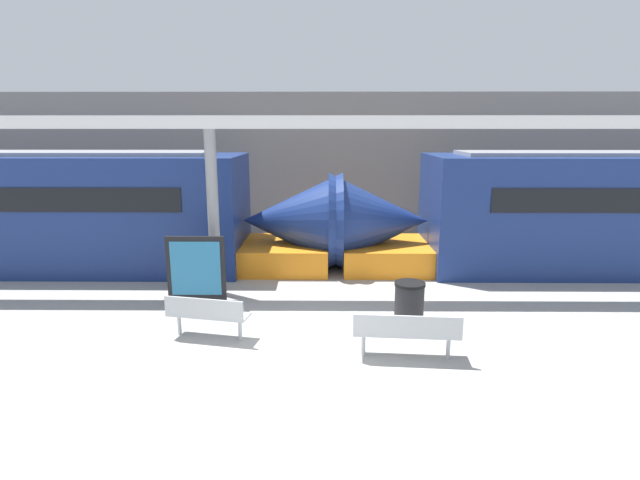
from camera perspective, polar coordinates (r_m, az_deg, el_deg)
The scene contains 8 objects.
ground_plane at distance 8.28m, azimuth -2.12°, elevation -14.80°, with size 60.00×60.00×0.00m, color #9E9B96.
station_wall at distance 17.64m, azimuth -0.64°, elevation 8.45°, with size 56.00×0.20×5.00m, color gray.
bench_near at distance 8.57m, azimuth 9.87°, elevation -10.20°, with size 1.81×0.58×0.83m.
bench_far at distance 9.45m, azimuth -12.82°, elevation -8.14°, with size 1.57×0.74×0.83m.
trash_bin at distance 9.82m, azimuth 10.14°, elevation -7.42°, with size 0.59×0.59×0.95m.
poster_board at distance 11.12m, azimuth -13.97°, elevation -3.48°, with size 1.27×0.07×1.56m.
support_column_near at distance 11.67m, azimuth -12.10°, elevation 2.96°, with size 0.26×0.26×3.80m, color gray.
canopy_beam at distance 11.51m, azimuth -12.59°, elevation 13.00°, with size 28.00×0.60×0.28m, color silver.
Camera 1 is at (0.37, -7.33, 3.83)m, focal length 28.00 mm.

